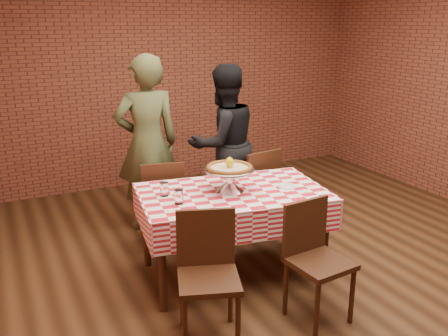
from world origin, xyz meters
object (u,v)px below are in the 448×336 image
Objects in this scene: water_glass_right at (164,189)px; chair_far_left at (161,202)px; water_glass_left at (179,197)px; chair_near_right at (320,265)px; condiment_caddy at (233,173)px; chair_far_right at (252,190)px; diner_black at (223,144)px; table at (232,234)px; pizza_stand at (229,180)px; pizza at (229,168)px; chair_near_left at (209,281)px; diner_olive at (147,144)px.

water_glass_right is 0.13× the size of chair_far_left.
water_glass_left is 0.13× the size of chair_near_right.
chair_far_right reaches higher than condiment_caddy.
diner_black reaches higher than water_glass_right.
diner_black reaches higher than chair_near_right.
table is at bearing -15.00° from water_glass_right.
condiment_caddy is 0.14× the size of chair_far_right.
condiment_caddy is 0.07× the size of diner_black.
pizza_stand is 0.49× the size of chair_near_right.
table is 1.35m from diner_black.
chair_far_left is at bearing 112.12° from pizza.
water_glass_left and water_glass_right have the same top height.
pizza is 0.51m from water_glass_left.
diner_black is (-0.09, 0.47, 0.39)m from chair_far_right.
water_glass_left is 0.12× the size of chair_far_right.
chair_near_left is 2.20m from diner_black.
pizza is at bearing 39.09° from chair_far_right.
pizza_stand is at bearing -13.56° from water_glass_right.
pizza_stand is 0.24× the size of diner_olive.
water_glass_left is at bearing -147.70° from condiment_caddy.
chair_near_left is (-0.01, -0.87, -0.37)m from water_glass_right.
condiment_caddy is at bearing 35.42° from chair_far_right.
pizza_stand is 3.41× the size of condiment_caddy.
pizza_stand is 0.99m from chair_far_right.
water_glass_right is 0.13× the size of chair_near_right.
chair_near_left is at bearing -127.33° from table.
table is at bearing 107.52° from diner_olive.
diner_olive is at bearing -83.31° from chair_far_left.
chair_far_left is at bearing 112.88° from table.
chair_near_left is at bearing 93.45° from chair_far_left.
pizza is (-0.02, 0.02, 0.58)m from table.
chair_near_right is at bearing 120.83° from chair_far_left.
pizza is at bearing 10.70° from water_glass_left.
water_glass_left is at bearing -169.30° from pizza_stand.
water_glass_left is 0.13× the size of chair_far_left.
chair_near_left is at bearing -94.54° from water_glass_left.
table is 1.72× the size of chair_far_left.
table is 1.44m from diner_olive.
condiment_caddy is 0.74m from chair_far_right.
water_glass_left is (-0.50, -0.07, 0.44)m from table.
pizza is at bearing -13.56° from water_glass_right.
chair_far_right is (0.45, 0.45, -0.37)m from condiment_caddy.
table is 1.68× the size of chair_far_right.
table is 0.91m from chair_far_right.
chair_far_left is (0.15, 0.89, -0.38)m from water_glass_left.
water_glass_right is 1.19m from diner_olive.
chair_far_right is at bearing 72.70° from chair_near_right.
condiment_caddy is (0.67, 0.11, 0.01)m from water_glass_right.
water_glass_left is 0.07× the size of diner_black.
chair_near_left is 1.82m from chair_far_right.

